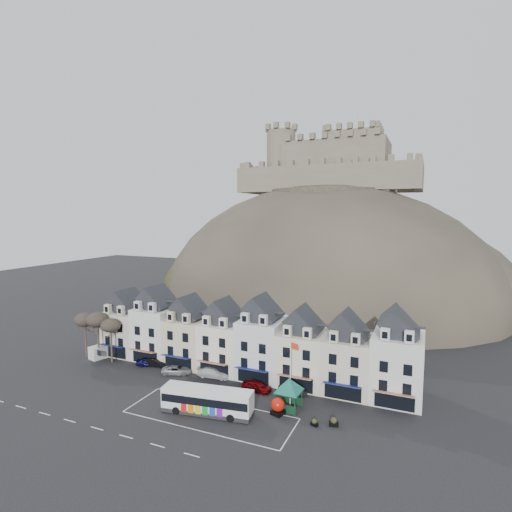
{
  "coord_description": "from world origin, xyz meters",
  "views": [
    {
      "loc": [
        26.95,
        -41.43,
        26.11
      ],
      "look_at": [
        -1.32,
        24.0,
        18.33
      ],
      "focal_mm": 28.0,
      "sensor_mm": 36.0,
      "label": 1
    }
  ],
  "objects_px": {
    "car_silver": "(177,370)",
    "bus": "(207,400)",
    "flagpole": "(291,369)",
    "car_navy": "(149,362)",
    "white_van": "(104,351)",
    "bus_shelter": "(289,385)",
    "car_white": "(214,372)",
    "car_black": "(156,362)",
    "car_maroon": "(257,386)",
    "car_charcoal": "(293,390)",
    "red_buoy": "(278,406)"
  },
  "relations": [
    {
      "from": "car_black",
      "to": "car_white",
      "type": "bearing_deg",
      "value": -100.3
    },
    {
      "from": "flagpole",
      "to": "white_van",
      "type": "bearing_deg",
      "value": 173.69
    },
    {
      "from": "car_silver",
      "to": "bus",
      "type": "bearing_deg",
      "value": -153.19
    },
    {
      "from": "bus",
      "to": "car_white",
      "type": "bearing_deg",
      "value": 107.0
    },
    {
      "from": "flagpole",
      "to": "car_silver",
      "type": "height_order",
      "value": "flagpole"
    },
    {
      "from": "white_van",
      "to": "car_silver",
      "type": "xyz_separation_m",
      "value": [
        16.75,
        -1.31,
        -0.45
      ]
    },
    {
      "from": "car_charcoal",
      "to": "bus",
      "type": "bearing_deg",
      "value": 124.46
    },
    {
      "from": "car_navy",
      "to": "bus",
      "type": "bearing_deg",
      "value": -143.49
    },
    {
      "from": "bus",
      "to": "flagpole",
      "type": "relative_size",
      "value": 1.34
    },
    {
      "from": "car_navy",
      "to": "car_black",
      "type": "distance_m",
      "value": 1.23
    },
    {
      "from": "car_silver",
      "to": "car_white",
      "type": "bearing_deg",
      "value": -101.56
    },
    {
      "from": "car_white",
      "to": "car_maroon",
      "type": "distance_m",
      "value": 8.49
    },
    {
      "from": "red_buoy",
      "to": "car_maroon",
      "type": "xyz_separation_m",
      "value": [
        -5.2,
        5.12,
        -0.36
      ]
    },
    {
      "from": "bus_shelter",
      "to": "car_charcoal",
      "type": "relative_size",
      "value": 1.54
    },
    {
      "from": "bus",
      "to": "flagpole",
      "type": "distance_m",
      "value": 11.75
    },
    {
      "from": "car_silver",
      "to": "car_charcoal",
      "type": "relative_size",
      "value": 1.11
    },
    {
      "from": "bus_shelter",
      "to": "car_black",
      "type": "bearing_deg",
      "value": 171.52
    },
    {
      "from": "bus",
      "to": "bus_shelter",
      "type": "relative_size",
      "value": 1.87
    },
    {
      "from": "bus",
      "to": "bus_shelter",
      "type": "height_order",
      "value": "bus_shelter"
    },
    {
      "from": "car_maroon",
      "to": "car_silver",
      "type": "bearing_deg",
      "value": 91.13
    },
    {
      "from": "car_navy",
      "to": "white_van",
      "type": "bearing_deg",
      "value": 65.27
    },
    {
      "from": "bus",
      "to": "red_buoy",
      "type": "bearing_deg",
      "value": 13.45
    },
    {
      "from": "car_white",
      "to": "car_navy",
      "type": "bearing_deg",
      "value": 84.9
    },
    {
      "from": "car_black",
      "to": "car_maroon",
      "type": "bearing_deg",
      "value": -105.88
    },
    {
      "from": "bus",
      "to": "car_black",
      "type": "xyz_separation_m",
      "value": [
        -16.26,
        10.44,
        -1.14
      ]
    },
    {
      "from": "bus",
      "to": "car_navy",
      "type": "relative_size",
      "value": 2.9
    },
    {
      "from": "red_buoy",
      "to": "white_van",
      "type": "bearing_deg",
      "value": 169.04
    },
    {
      "from": "car_navy",
      "to": "car_black",
      "type": "relative_size",
      "value": 0.95
    },
    {
      "from": "car_charcoal",
      "to": "white_van",
      "type": "bearing_deg",
      "value": 74.82
    },
    {
      "from": "white_van",
      "to": "car_white",
      "type": "distance_m",
      "value": 22.88
    },
    {
      "from": "car_white",
      "to": "red_buoy",
      "type": "bearing_deg",
      "value": -123.89
    },
    {
      "from": "white_van",
      "to": "car_black",
      "type": "bearing_deg",
      "value": 15.44
    },
    {
      "from": "car_charcoal",
      "to": "car_navy",
      "type": "bearing_deg",
      "value": 74.86
    },
    {
      "from": "car_black",
      "to": "car_maroon",
      "type": "distance_m",
      "value": 19.69
    },
    {
      "from": "flagpole",
      "to": "car_silver",
      "type": "bearing_deg",
      "value": 172.2
    },
    {
      "from": "bus",
      "to": "car_charcoal",
      "type": "distance_m",
      "value": 12.88
    },
    {
      "from": "car_navy",
      "to": "car_silver",
      "type": "bearing_deg",
      "value": -122.54
    },
    {
      "from": "car_white",
      "to": "car_charcoal",
      "type": "bearing_deg",
      "value": -100.03
    },
    {
      "from": "car_navy",
      "to": "car_silver",
      "type": "distance_m",
      "value": 6.49
    },
    {
      "from": "car_maroon",
      "to": "bus_shelter",
      "type": "bearing_deg",
      "value": -113.21
    },
    {
      "from": "bus",
      "to": "car_silver",
      "type": "distance_m",
      "value": 14.39
    },
    {
      "from": "bus",
      "to": "white_van",
      "type": "relative_size",
      "value": 2.33
    },
    {
      "from": "bus_shelter",
      "to": "car_white",
      "type": "relative_size",
      "value": 1.22
    },
    {
      "from": "bus_shelter",
      "to": "car_navy",
      "type": "relative_size",
      "value": 1.55
    },
    {
      "from": "red_buoy",
      "to": "car_white",
      "type": "distance_m",
      "value": 15.2
    },
    {
      "from": "car_black",
      "to": "car_maroon",
      "type": "relative_size",
      "value": 0.99
    },
    {
      "from": "white_van",
      "to": "car_white",
      "type": "bearing_deg",
      "value": 15.44
    },
    {
      "from": "flagpole",
      "to": "white_van",
      "type": "xyz_separation_m",
      "value": [
        -37.13,
        4.11,
        -4.09
      ]
    },
    {
      "from": "car_silver",
      "to": "car_white",
      "type": "xyz_separation_m",
      "value": [
        6.13,
        1.31,
        0.11
      ]
    },
    {
      "from": "white_van",
      "to": "flagpole",
      "type": "bearing_deg",
      "value": 9.13
    }
  ]
}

